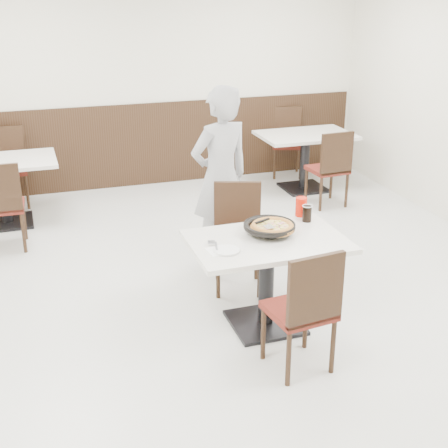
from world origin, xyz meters
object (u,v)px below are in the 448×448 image
object	(u,v)px
pizza	(273,228)
bg_chair_left_near	(2,205)
chair_far	(238,240)
main_table	(266,283)
pizza_pan	(269,229)
bg_chair_right_near	(327,168)
side_plate	(227,250)
chair_near	(299,308)
red_cup	(301,207)
bg_chair_right_far	(287,143)
bg_table_right	(305,162)
bg_chair_left_far	(9,169)
bg_table_left	(4,192)
cola_glass	(307,214)
diner_person	(220,178)

from	to	relation	value
pizza	bg_chair_left_near	world-z (taller)	bg_chair_left_near
chair_far	main_table	bearing A→B (deg)	106.78
pizza_pan	bg_chair_right_near	distance (m)	2.94
side_plate	chair_far	bearing A→B (deg)	64.96
chair_near	red_cup	xyz separation A→B (m)	(0.46, 1.00, 0.35)
main_table	bg_chair_right_far	world-z (taller)	bg_chair_right_far
bg_table_right	bg_chair_right_near	distance (m)	0.66
chair_near	bg_chair_right_far	world-z (taller)	same
side_plate	bg_table_right	bearing A→B (deg)	56.23
chair_far	bg_chair_right_far	size ratio (longest dim) A/B	1.00
pizza_pan	bg_chair_right_far	distance (m)	4.06
bg_chair_left_near	bg_table_right	world-z (taller)	bg_chair_left_near
chair_far	bg_chair_left_far	distance (m)	3.51
pizza	bg_table_left	world-z (taller)	pizza
chair_far	pizza	bearing A→B (deg)	113.28
chair_near	chair_far	size ratio (longest dim) A/B	1.00
bg_chair_left_far	bg_table_right	bearing A→B (deg)	171.90
chair_far	bg_chair_left_near	distance (m)	2.55
cola_glass	diner_person	world-z (taller)	diner_person
chair_near	bg_table_right	world-z (taller)	chair_near
side_plate	red_cup	xyz separation A→B (m)	(0.83, 0.51, 0.07)
bg_chair_left_near	diner_person	bearing A→B (deg)	-24.24
side_plate	red_cup	bearing A→B (deg)	31.42
chair_far	pizza	world-z (taller)	chair_far
cola_glass	bg_chair_left_far	bearing A→B (deg)	125.06
pizza_pan	side_plate	bearing A→B (deg)	-153.45
side_plate	bg_chair_right_far	world-z (taller)	bg_chair_right_far
chair_near	bg_chair_left_far	distance (m)	4.64
chair_near	bg_table_left	bearing A→B (deg)	111.88
bg_chair_left_far	bg_table_right	xyz separation A→B (m)	(3.69, -0.52, -0.10)
red_cup	diner_person	distance (m)	0.98
cola_glass	bg_table_left	xyz separation A→B (m)	(-2.43, 2.75, -0.44)
chair_near	bg_chair_right_far	size ratio (longest dim) A/B	1.00
pizza	bg_chair_right_far	world-z (taller)	bg_chair_right_far
diner_person	bg_chair_left_near	distance (m)	2.29
pizza	bg_chair_left_far	distance (m)	4.08
red_cup	bg_chair_right_far	xyz separation A→B (m)	(1.35, 3.35, -0.35)
diner_person	bg_table_right	world-z (taller)	diner_person
pizza	side_plate	xyz separation A→B (m)	(-0.44, -0.19, -0.05)
red_cup	bg_table_left	size ratio (longest dim) A/B	0.13
pizza_pan	bg_chair_left_near	distance (m)	3.01
pizza_pan	bg_chair_right_near	xyz separation A→B (m)	(1.73, 2.36, -0.32)
red_cup	bg_chair_right_near	size ratio (longest dim) A/B	0.17
side_plate	main_table	bearing A→B (deg)	17.37
chair_far	bg_chair_left_far	size ratio (longest dim) A/B	1.00
pizza	diner_person	size ratio (longest dim) A/B	0.20
red_cup	bg_chair_left_near	bearing A→B (deg)	142.12
pizza	red_cup	world-z (taller)	red_cup
chair_far	bg_chair_right_far	world-z (taller)	same
main_table	chair_far	size ratio (longest dim) A/B	1.26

